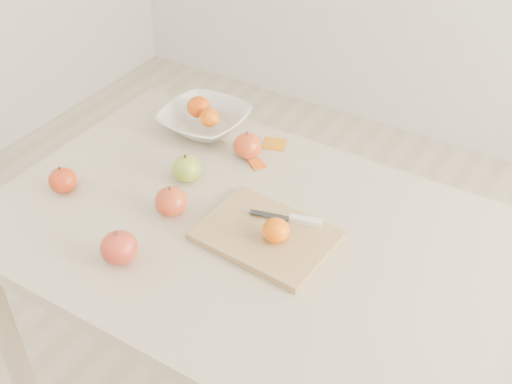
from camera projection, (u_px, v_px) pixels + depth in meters
The scene contains 14 objects.
table at pixel (245, 258), 1.54m from camera, with size 1.20×0.80×0.75m.
cutting_board at pixel (266, 236), 1.44m from camera, with size 0.29×0.21×0.02m, color tan.
board_tangerine at pixel (276, 231), 1.40m from camera, with size 0.06×0.06×0.05m, color #E45608.
fruit_bowl at pixel (204, 120), 1.79m from camera, with size 0.24×0.24×0.06m, color silver.
bowl_tangerine_near at pixel (198, 107), 1.79m from camera, with size 0.07×0.07×0.06m, color #CD4C07.
bowl_tangerine_far at pixel (209, 118), 1.75m from camera, with size 0.06×0.06×0.05m, color #E85D08.
orange_peel_a at pixel (274, 145), 1.74m from camera, with size 0.06×0.04×0.00m, color #C56D0D.
orange_peel_b at pixel (257, 164), 1.67m from camera, with size 0.04×0.04×0.00m, color #DA500F.
paring_knife at pixel (300, 220), 1.46m from camera, with size 0.17×0.06×0.01m.
apple_green at pixel (186, 169), 1.60m from camera, with size 0.08×0.08×0.07m, color #598D1D.
apple_red_b at pixel (171, 201), 1.50m from camera, with size 0.08×0.08×0.07m, color maroon.
apple_red_a at pixel (247, 145), 1.68m from camera, with size 0.08×0.08×0.07m, color maroon.
apple_red_d at pixel (63, 180), 1.57m from camera, with size 0.07×0.07×0.06m, color maroon.
apple_red_c at pixel (119, 248), 1.37m from camera, with size 0.08×0.08×0.07m, color maroon.
Camera 1 is at (0.61, -0.94, 1.73)m, focal length 45.00 mm.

